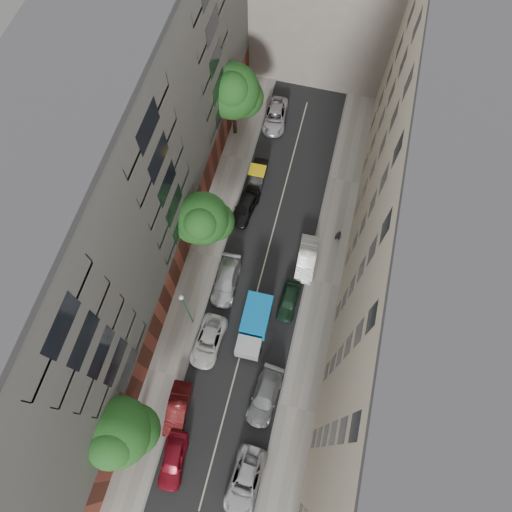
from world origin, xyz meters
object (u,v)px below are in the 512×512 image
(car_left_1, at_px, (178,409))
(car_right_1, at_px, (265,396))
(car_right_2, at_px, (289,301))
(lamp_post, at_px, (186,307))
(car_left_3, at_px, (226,281))
(car_left_5, at_px, (257,176))
(tree_mid, at_px, (203,221))
(car_right_0, at_px, (245,481))
(car_left_2, at_px, (208,341))
(tarp_truck, at_px, (254,325))
(pedestrian, at_px, (338,236))
(car_left_0, at_px, (173,461))
(tree_near, at_px, (118,434))
(car_left_6, at_px, (275,116))
(car_right_3, at_px, (307,259))
(car_left_4, at_px, (245,207))
(tree_far, at_px, (233,93))

(car_left_1, relative_size, car_right_1, 0.89)
(car_right_2, relative_size, lamp_post, 0.56)
(car_left_3, height_order, car_left_5, car_left_3)
(car_right_1, distance_m, tree_mid, 14.96)
(car_right_0, relative_size, lamp_post, 0.74)
(car_right_0, xyz_separation_m, car_right_1, (0.00, 6.20, 0.01))
(car_left_1, height_order, car_right_0, car_left_1)
(car_left_5, bearing_deg, car_left_2, -91.49)
(tarp_truck, xyz_separation_m, pedestrian, (5.31, 10.04, -0.39))
(car_left_0, bearing_deg, lamp_post, 94.27)
(car_left_2, relative_size, tree_near, 0.61)
(tarp_truck, relative_size, car_left_3, 1.09)
(car_right_1, height_order, tree_near, tree_near)
(car_left_3, relative_size, tree_near, 0.64)
(car_left_0, bearing_deg, car_left_6, 84.40)
(car_left_0, height_order, tree_mid, tree_mid)
(pedestrian, bearing_deg, lamp_post, 43.58)
(car_left_6, bearing_deg, tree_mid, -105.25)
(car_left_5, height_order, tree_near, tree_near)
(car_left_3, relative_size, car_right_0, 0.98)
(car_left_2, bearing_deg, lamp_post, 145.69)
(car_left_2, relative_size, car_right_3, 1.03)
(car_left_4, bearing_deg, car_left_2, -80.22)
(car_left_0, distance_m, car_left_4, 22.40)
(car_right_0, height_order, pedestrian, pedestrian)
(tree_near, bearing_deg, tarp_truck, 57.21)
(car_left_1, xyz_separation_m, car_left_6, (0.80, 30.00, -0.01))
(car_left_1, distance_m, pedestrian, 20.20)
(tree_mid, bearing_deg, car_left_6, 80.52)
(car_left_3, height_order, lamp_post, lamp_post)
(car_left_2, relative_size, car_left_3, 0.96)
(pedestrian, bearing_deg, tree_far, -39.61)
(car_right_0, xyz_separation_m, car_right_2, (0.12, 14.40, -0.04))
(car_right_1, height_order, car_right_2, car_right_1)
(lamp_post, bearing_deg, tree_near, -98.75)
(car_left_6, bearing_deg, car_left_4, -97.17)
(car_left_0, xyz_separation_m, car_right_0, (5.60, 0.00, -0.03))
(tarp_truck, distance_m, car_left_1, 8.86)
(car_left_3, bearing_deg, car_left_4, 89.65)
(car_right_0, bearing_deg, car_right_3, 90.62)
(tarp_truck, xyz_separation_m, car_right_3, (3.00, 7.22, -0.59))
(car_left_1, distance_m, tree_near, 5.79)
(car_left_6, height_order, car_right_2, car_left_6)
(lamp_post, bearing_deg, pedestrian, 45.39)
(car_left_1, bearing_deg, tree_near, -137.65)
(car_left_4, height_order, tree_far, tree_far)
(tree_far, bearing_deg, car_left_3, -77.71)
(tree_near, distance_m, lamp_post, 10.00)
(car_left_1, height_order, car_left_2, car_left_1)
(car_right_1, relative_size, car_right_2, 1.28)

